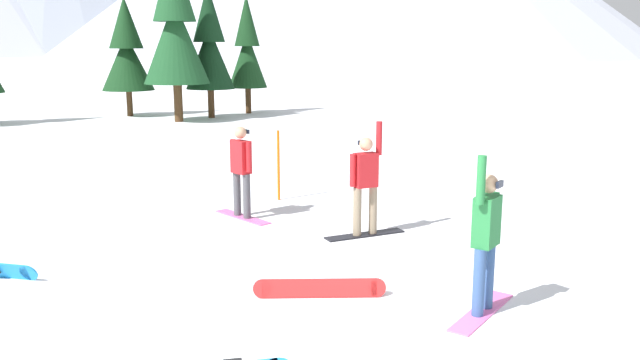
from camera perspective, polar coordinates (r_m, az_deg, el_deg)
ground_plane at (r=7.82m, az=7.02°, el=-14.24°), size 800.00×800.00×0.00m
snowboarder_foreground at (r=8.59m, az=14.17°, el=-4.94°), size 1.53×0.99×2.10m
snowboarder_midground at (r=11.77m, az=3.97°, el=-0.21°), size 1.53×0.34×2.06m
snowboarder_background at (r=13.05m, az=-6.84°, el=0.90°), size 0.69×1.53×1.83m
loose_snowboard_far_spare at (r=9.15m, az=-0.03°, el=-9.30°), size 1.71×0.91×0.24m
trail_marker_pole at (r=14.54m, az=-3.62°, el=1.27°), size 0.06×0.06×1.56m
pine_tree_broad at (r=32.87m, az=-16.42°, el=10.64°), size 2.44×2.44×5.60m
pine_tree_leaning at (r=31.32m, az=-9.58°, el=11.43°), size 2.27×2.27×6.12m
pine_tree_short at (r=29.97m, az=-12.46°, el=12.91°), size 2.87×2.87×7.65m
pine_tree_twin at (r=33.12m, az=-6.33°, el=11.20°), size 1.92×1.92×5.78m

